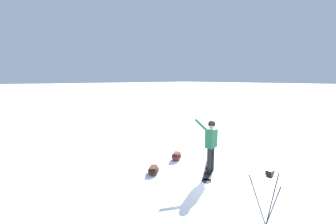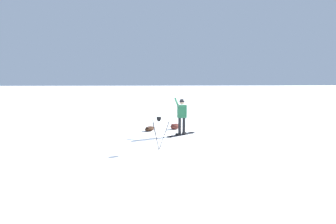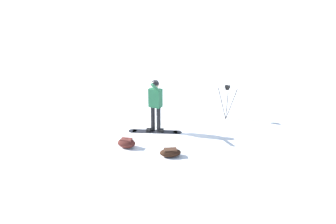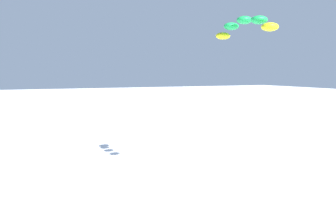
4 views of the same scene
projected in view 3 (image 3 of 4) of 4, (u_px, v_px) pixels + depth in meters
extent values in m
plane|color=white|center=(172.00, 127.00, 12.36)|extent=(300.00, 300.00, 0.00)
cylinder|color=black|center=(159.00, 120.00, 11.81)|extent=(0.14, 0.14, 0.87)
cylinder|color=black|center=(153.00, 119.00, 11.91)|extent=(0.14, 0.14, 0.87)
cube|color=#1E5938|center=(155.00, 98.00, 11.61)|extent=(0.33, 0.44, 0.61)
sphere|color=tan|center=(155.00, 85.00, 11.46)|extent=(0.23, 0.23, 0.23)
sphere|color=black|center=(155.00, 84.00, 11.45)|extent=(0.25, 0.25, 0.25)
cylinder|color=#1E5938|center=(156.00, 88.00, 11.17)|extent=(0.56, 0.18, 0.43)
cylinder|color=#1E5938|center=(151.00, 97.00, 11.72)|extent=(0.09, 0.09, 0.61)
cube|color=black|center=(155.00, 132.00, 11.94)|extent=(1.09, 1.41, 0.02)
cylinder|color=black|center=(177.00, 132.00, 11.89)|extent=(0.29, 0.29, 0.02)
cylinder|color=black|center=(133.00, 131.00, 12.00)|extent=(0.29, 0.29, 0.02)
cube|color=black|center=(162.00, 130.00, 11.91)|extent=(0.24, 0.23, 0.08)
cube|color=black|center=(148.00, 130.00, 11.94)|extent=(0.24, 0.23, 0.08)
ellipsoid|color=#4C1E19|center=(126.00, 143.00, 10.74)|extent=(0.57, 0.65, 0.29)
cube|color=brown|center=(126.00, 140.00, 10.71)|extent=(0.34, 0.39, 0.08)
cylinder|color=#262628|center=(222.00, 103.00, 13.03)|extent=(0.06, 0.42, 1.13)
cylinder|color=#262628|center=(227.00, 106.00, 12.72)|extent=(0.36, 0.25, 1.13)
cylinder|color=#262628|center=(231.00, 104.00, 12.95)|extent=(0.35, 0.27, 1.13)
cube|color=black|center=(227.00, 89.00, 12.71)|extent=(0.10, 0.10, 0.06)
cube|color=black|center=(227.00, 87.00, 12.68)|extent=(0.12, 0.16, 0.10)
ellipsoid|color=black|center=(170.00, 153.00, 10.20)|extent=(0.69, 0.69, 0.23)
cube|color=#402618|center=(170.00, 150.00, 10.17)|extent=(0.42, 0.42, 0.08)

